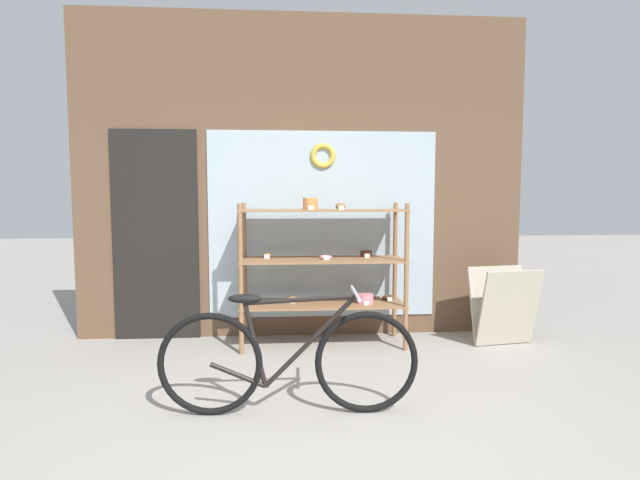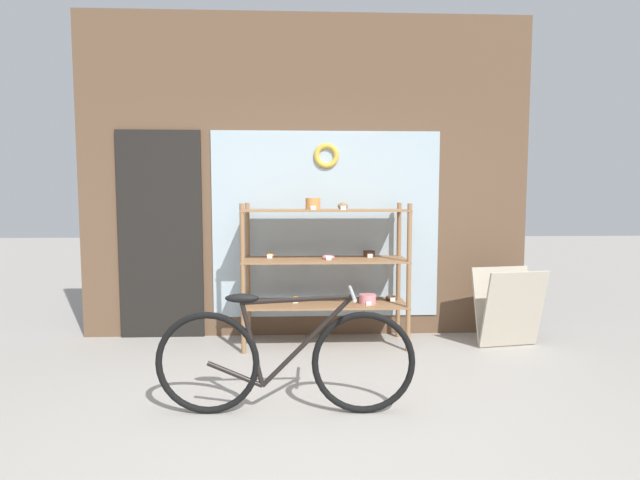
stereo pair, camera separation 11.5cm
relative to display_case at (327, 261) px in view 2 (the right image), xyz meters
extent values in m
plane|color=gray|center=(-0.19, -1.90, -0.82)|extent=(30.00, 30.00, 0.00)
cube|color=brown|center=(-0.19, 0.40, 0.81)|extent=(4.58, 0.08, 3.27)
cube|color=#A3B7C1|center=(0.01, 0.35, 0.33)|extent=(2.32, 0.02, 1.90)
cube|color=black|center=(-1.67, 0.34, 0.23)|extent=(0.84, 0.03, 2.10)
torus|color=gold|center=(0.01, 0.33, 1.03)|extent=(0.26, 0.06, 0.26)
cylinder|color=#8E6642|center=(-0.78, -0.24, -0.14)|extent=(0.04, 0.04, 1.38)
cylinder|color=#8E6642|center=(0.74, -0.24, -0.14)|extent=(0.04, 0.04, 1.38)
cylinder|color=#8E6642|center=(-0.78, 0.24, -0.14)|extent=(0.04, 0.04, 1.38)
cylinder|color=#8E6642|center=(0.74, 0.24, -0.14)|extent=(0.04, 0.04, 1.38)
cube|color=#8E6642|center=(-0.02, 0.00, -0.42)|extent=(1.57, 0.52, 0.02)
cube|color=#8E6642|center=(-0.02, 0.00, 0.01)|extent=(1.57, 0.52, 0.02)
cube|color=#8E6642|center=(-0.02, 0.00, 0.48)|extent=(1.57, 0.52, 0.02)
cylinder|color=#C67F42|center=(-0.13, 0.02, 0.55)|extent=(0.14, 0.14, 0.11)
cube|color=white|center=(-0.13, -0.06, 0.51)|extent=(0.05, 0.00, 0.04)
ellipsoid|color=brown|center=(0.14, -0.16, 0.53)|extent=(0.09, 0.08, 0.07)
cube|color=white|center=(0.14, -0.22, 0.51)|extent=(0.05, 0.00, 0.04)
cylinder|color=pink|center=(0.39, -0.05, -0.36)|extent=(0.16, 0.16, 0.09)
cube|color=white|center=(0.39, -0.14, -0.39)|extent=(0.05, 0.00, 0.04)
torus|color=pink|center=(0.01, -0.02, 0.03)|extent=(0.12, 0.12, 0.03)
cube|color=white|center=(0.01, -0.08, 0.04)|extent=(0.05, 0.00, 0.04)
ellipsoid|color=#AD7F4C|center=(-0.31, 0.05, -0.38)|extent=(0.09, 0.07, 0.06)
cube|color=white|center=(-0.31, -0.01, -0.39)|extent=(0.05, 0.00, 0.04)
ellipsoid|color=tan|center=(-0.55, 0.11, 0.05)|extent=(0.08, 0.07, 0.06)
cube|color=white|center=(-0.55, 0.06, 0.04)|extent=(0.05, 0.00, 0.04)
cylinder|color=#422619|center=(0.43, 0.14, 0.05)|extent=(0.11, 0.11, 0.06)
cube|color=white|center=(0.43, 0.07, 0.04)|extent=(0.05, 0.00, 0.04)
torus|color=#4C2D1E|center=(0.65, 0.10, -0.39)|extent=(0.12, 0.12, 0.04)
cube|color=white|center=(0.65, 0.03, -0.39)|extent=(0.05, 0.00, 0.04)
torus|color=black|center=(-0.88, -1.52, -0.48)|extent=(0.69, 0.07, 0.69)
torus|color=black|center=(0.15, -1.55, -0.48)|extent=(0.69, 0.07, 0.69)
cylinder|color=black|center=(-0.22, -1.54, -0.34)|extent=(0.62, 0.05, 0.62)
cylinder|color=black|center=(-0.29, -1.54, -0.06)|extent=(0.72, 0.06, 0.07)
cylinder|color=black|center=(-0.58, -1.53, -0.36)|extent=(0.16, 0.04, 0.57)
cylinder|color=black|center=(-0.70, -1.52, -0.56)|extent=(0.37, 0.04, 0.18)
ellipsoid|color=black|center=(-0.65, -1.52, -0.05)|extent=(0.22, 0.10, 0.06)
cylinder|color=#B2B2B7|center=(0.07, -1.55, -0.02)|extent=(0.04, 0.46, 0.02)
cube|color=#B2A893|center=(1.75, -0.22, -0.44)|extent=(0.62, 0.29, 0.74)
cube|color=#B2A893|center=(1.72, -0.04, -0.44)|extent=(0.62, 0.29, 0.74)
camera|label=1|loc=(-0.39, -4.74, 0.61)|focal=28.00mm
camera|label=2|loc=(-0.28, -4.75, 0.61)|focal=28.00mm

